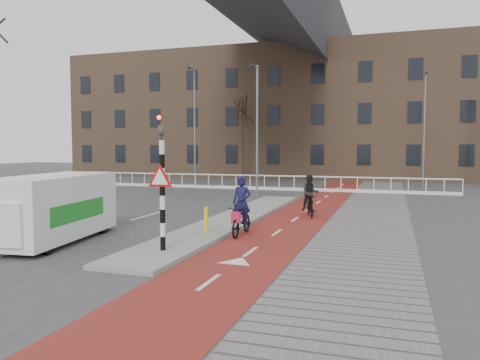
% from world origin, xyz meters
% --- Properties ---
extents(ground, '(120.00, 120.00, 0.00)m').
position_xyz_m(ground, '(0.00, 0.00, 0.00)').
color(ground, '#38383A').
rests_on(ground, ground).
extents(bike_lane, '(2.50, 60.00, 0.01)m').
position_xyz_m(bike_lane, '(1.50, 10.00, 0.01)').
color(bike_lane, maroon).
rests_on(bike_lane, ground).
extents(sidewalk, '(3.00, 60.00, 0.01)m').
position_xyz_m(sidewalk, '(4.30, 10.00, 0.01)').
color(sidewalk, slate).
rests_on(sidewalk, ground).
extents(curb_island, '(1.80, 16.00, 0.12)m').
position_xyz_m(curb_island, '(-0.70, 4.00, 0.06)').
color(curb_island, gray).
rests_on(curb_island, ground).
extents(traffic_signal, '(0.80, 0.80, 3.68)m').
position_xyz_m(traffic_signal, '(-0.60, -2.02, 1.99)').
color(traffic_signal, black).
rests_on(traffic_signal, curb_island).
extents(bollard, '(0.12, 0.12, 0.81)m').
position_xyz_m(bollard, '(-0.52, 0.76, 0.53)').
color(bollard, yellow).
rests_on(bollard, curb_island).
extents(cyclist_near, '(0.67, 1.81, 1.88)m').
position_xyz_m(cyclist_near, '(0.55, 1.16, 0.64)').
color(cyclist_near, black).
rests_on(cyclist_near, bike_lane).
extents(cyclist_far, '(0.88, 1.62, 1.71)m').
position_xyz_m(cyclist_far, '(1.96, 5.77, 0.72)').
color(cyclist_far, black).
rests_on(cyclist_far, bike_lane).
extents(van, '(2.44, 4.82, 1.98)m').
position_xyz_m(van, '(-4.52, -1.49, 1.04)').
color(van, white).
rests_on(van, ground).
extents(railing, '(28.00, 0.10, 0.99)m').
position_xyz_m(railing, '(-5.00, 17.00, 0.31)').
color(railing, silver).
rests_on(railing, ground).
extents(townhouse_row, '(46.00, 10.00, 15.90)m').
position_xyz_m(townhouse_row, '(-3.00, 32.00, 7.81)').
color(townhouse_row, '#7F6047').
rests_on(townhouse_row, ground).
extents(tree_mid, '(0.28, 0.28, 6.85)m').
position_xyz_m(tree_mid, '(-7.18, 25.15, 3.42)').
color(tree_mid, '#301F15').
rests_on(tree_mid, ground).
extents(streetlight_near, '(0.12, 0.12, 7.37)m').
position_xyz_m(streetlight_near, '(-2.22, 12.50, 3.68)').
color(streetlight_near, slate).
rests_on(streetlight_near, ground).
extents(streetlight_left, '(0.12, 0.12, 8.88)m').
position_xyz_m(streetlight_left, '(-9.54, 20.49, 4.44)').
color(streetlight_left, slate).
rests_on(streetlight_left, ground).
extents(streetlight_right, '(0.12, 0.12, 8.05)m').
position_xyz_m(streetlight_right, '(7.14, 22.68, 4.03)').
color(streetlight_right, slate).
rests_on(streetlight_right, ground).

